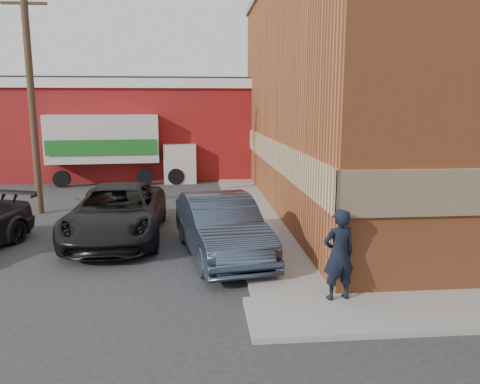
# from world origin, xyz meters

# --- Properties ---
(ground) EXTENTS (90.00, 90.00, 0.00)m
(ground) POSITION_xyz_m (0.00, 0.00, 0.00)
(ground) COLOR #28282B
(ground) RESTS_ON ground
(brick_building) EXTENTS (14.25, 18.25, 9.36)m
(brick_building) POSITION_xyz_m (8.50, 9.00, 4.68)
(brick_building) COLOR #AB552C
(brick_building) RESTS_ON ground
(sidewalk_west) EXTENTS (1.80, 18.00, 0.12)m
(sidewalk_west) POSITION_xyz_m (0.60, 9.00, 0.06)
(sidewalk_west) COLOR gray
(sidewalk_west) RESTS_ON ground
(warehouse) EXTENTS (16.30, 8.30, 5.60)m
(warehouse) POSITION_xyz_m (-6.00, 20.00, 2.81)
(warehouse) COLOR maroon
(warehouse) RESTS_ON ground
(utility_pole) EXTENTS (2.00, 0.26, 9.00)m
(utility_pole) POSITION_xyz_m (-7.50, 9.00, 4.75)
(utility_pole) COLOR #473523
(utility_pole) RESTS_ON ground
(man) EXTENTS (0.77, 0.58, 1.92)m
(man) POSITION_xyz_m (1.46, -0.25, 1.08)
(man) COLOR black
(man) RESTS_ON sidewalk_south
(sedan) EXTENTS (2.70, 5.36, 1.69)m
(sedan) POSITION_xyz_m (-0.80, 3.14, 0.84)
(sedan) COLOR #2D394C
(sedan) RESTS_ON ground
(suv_a) EXTENTS (2.83, 5.98, 1.65)m
(suv_a) POSITION_xyz_m (-3.93, 5.22, 0.82)
(suv_a) COLOR black
(suv_a) RESTS_ON ground
(box_truck) EXTENTS (7.50, 2.72, 3.63)m
(box_truck) POSITION_xyz_m (-5.60, 16.05, 2.10)
(box_truck) COLOR silver
(box_truck) RESTS_ON ground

